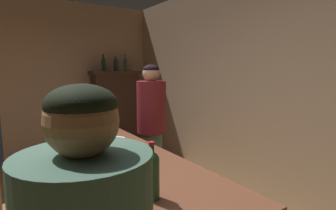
{
  "coord_description": "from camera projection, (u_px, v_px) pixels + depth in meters",
  "views": [
    {
      "loc": [
        -0.15,
        -1.98,
        1.66
      ],
      "look_at": [
        1.43,
        0.45,
        1.26
      ],
      "focal_mm": 29.04,
      "sensor_mm": 36.0,
      "label": 1
    }
  ],
  "objects": [
    {
      "name": "wall_back",
      "position": [
        2.0,
        81.0,
        4.55
      ],
      "size": [
        5.41,
        0.12,
        2.87
      ],
      "primitive_type": "cube",
      "color": "tan",
      "rests_on": "ground"
    },
    {
      "name": "wine_glass_front",
      "position": [
        82.0,
        117.0,
        3.01
      ],
      "size": [
        0.08,
        0.08,
        0.15
      ],
      "color": "white",
      "rests_on": "bar_counter"
    },
    {
      "name": "bar_counter",
      "position": [
        108.0,
        196.0,
        2.46
      ],
      "size": [
        0.61,
        3.1,
        1.01
      ],
      "color": "brown",
      "rests_on": "ground"
    },
    {
      "name": "display_bottle_center",
      "position": [
        125.0,
        64.0,
        5.42
      ],
      "size": [
        0.07,
        0.07,
        0.33
      ],
      "color": "#294E34",
      "rests_on": "display_cabinet"
    },
    {
      "name": "wine_bottle_malbec",
      "position": [
        66.0,
        112.0,
        3.13
      ],
      "size": [
        0.07,
        0.07,
        0.32
      ],
      "color": "#1A2A36",
      "rests_on": "bar_counter"
    },
    {
      "name": "display_cabinet",
      "position": [
        116.0,
        110.0,
        5.42
      ],
      "size": [
        0.96,
        0.39,
        1.6
      ],
      "color": "#3E261E",
      "rests_on": "ground"
    },
    {
      "name": "display_bottle_left",
      "position": [
        103.0,
        63.0,
        5.17
      ],
      "size": [
        0.08,
        0.08,
        0.33
      ],
      "color": "#1E311F",
      "rests_on": "display_cabinet"
    },
    {
      "name": "cheese_plate",
      "position": [
        116.0,
        139.0,
        2.47
      ],
      "size": [
        0.16,
        0.16,
        0.01
      ],
      "primitive_type": "cylinder",
      "color": "white",
      "rests_on": "bar_counter"
    },
    {
      "name": "display_bottle_midleft",
      "position": [
        116.0,
        64.0,
        5.31
      ],
      "size": [
        0.08,
        0.08,
        0.29
      ],
      "color": "#1D2F33",
      "rests_on": "display_cabinet"
    },
    {
      "name": "wine_glass_mid",
      "position": [
        132.0,
        161.0,
        1.58
      ],
      "size": [
        0.07,
        0.07,
        0.15
      ],
      "color": "white",
      "rests_on": "bar_counter"
    },
    {
      "name": "wine_glass_rear",
      "position": [
        76.0,
        128.0,
        2.47
      ],
      "size": [
        0.06,
        0.06,
        0.15
      ],
      "color": "white",
      "rests_on": "bar_counter"
    },
    {
      "name": "wine_glass_spare",
      "position": [
        98.0,
        116.0,
        3.09
      ],
      "size": [
        0.08,
        0.08,
        0.15
      ],
      "color": "white",
      "rests_on": "bar_counter"
    },
    {
      "name": "wine_bottle_pinot",
      "position": [
        152.0,
        173.0,
        1.33
      ],
      "size": [
        0.08,
        0.08,
        0.29
      ],
      "color": "#27512B",
      "rests_on": "bar_counter"
    },
    {
      "name": "wall_right",
      "position": [
        279.0,
        87.0,
        3.22
      ],
      "size": [
        0.12,
        6.73,
        2.87
      ],
      "primitive_type": "cube",
      "color": "tan",
      "rests_on": "ground"
    },
    {
      "name": "flower_arrangement",
      "position": [
        55.0,
        110.0,
        3.22
      ],
      "size": [
        0.14,
        0.14,
        0.32
      ],
      "color": "#A39A85",
      "rests_on": "bar_counter"
    },
    {
      "name": "bartender",
      "position": [
        152.0,
        127.0,
        3.34
      ],
      "size": [
        0.36,
        0.36,
        1.7
      ],
      "rotation": [
        0.0,
        0.0,
        3.17
      ],
      "color": "#466656",
      "rests_on": "ground"
    },
    {
      "name": "wine_bottle_riesling",
      "position": [
        104.0,
        129.0,
        2.28
      ],
      "size": [
        0.08,
        0.08,
        0.32
      ],
      "color": "black",
      "rests_on": "bar_counter"
    }
  ]
}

